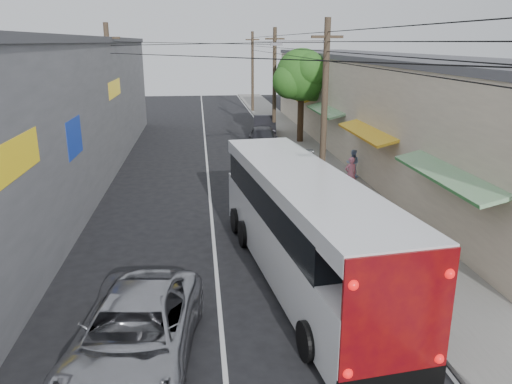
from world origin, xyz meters
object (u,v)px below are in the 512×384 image
at_px(parked_car_mid, 263,139).
at_px(coach_bus, 301,224).
at_px(jeepney, 135,334).
at_px(parked_car_far, 265,126).
at_px(parked_suv, 303,175).
at_px(pedestrian_far, 353,163).
at_px(pedestrian_near, 351,174).

bearing_deg(parked_car_mid, coach_bus, -88.19).
relative_size(jeepney, parked_car_far, 1.18).
height_order(parked_suv, parked_car_mid, parked_car_mid).
bearing_deg(jeepney, pedestrian_far, 63.50).
xyz_separation_m(coach_bus, pedestrian_near, (4.15, 8.55, -0.77)).
distance_m(parked_car_far, pedestrian_far, 13.19).
height_order(parked_car_mid, parked_car_far, parked_car_mid).
xyz_separation_m(parked_suv, pedestrian_far, (3.00, 1.70, 0.09)).
distance_m(parked_suv, pedestrian_far, 3.45).
distance_m(parked_suv, pedestrian_near, 2.27).
bearing_deg(parked_car_far, parked_suv, -83.11).
height_order(jeepney, parked_car_far, parked_car_far).
bearing_deg(parked_car_mid, parked_suv, -79.59).
distance_m(jeepney, parked_car_mid, 23.36).
bearing_deg(parked_suv, coach_bus, -99.37).
bearing_deg(parked_car_mid, pedestrian_far, -58.16).
bearing_deg(pedestrian_far, parked_car_mid, -35.28).
bearing_deg(jeepney, parked_car_far, 82.82).
bearing_deg(pedestrian_near, parked_suv, -26.10).
bearing_deg(pedestrian_far, parked_car_far, -48.44).
xyz_separation_m(parked_car_far, pedestrian_far, (3.00, -12.84, 0.07)).
relative_size(coach_bus, parked_car_mid, 2.49).
bearing_deg(pedestrian_far, coach_bus, 93.88).
xyz_separation_m(coach_bus, parked_car_mid, (1.22, 18.68, -0.91)).
bearing_deg(jeepney, pedestrian_near, 61.29).
xyz_separation_m(pedestrian_near, pedestrian_far, (0.86, 2.44, -0.09)).
xyz_separation_m(jeepney, pedestrian_near, (8.69, 12.51, 0.16)).
bearing_deg(pedestrian_far, parked_suv, 58.02).
bearing_deg(jeepney, parked_car_mid, 81.82).
relative_size(coach_bus, pedestrian_far, 7.96).
bearing_deg(pedestrian_near, coach_bus, 57.09).
bearing_deg(pedestrian_far, pedestrian_near, 98.93).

